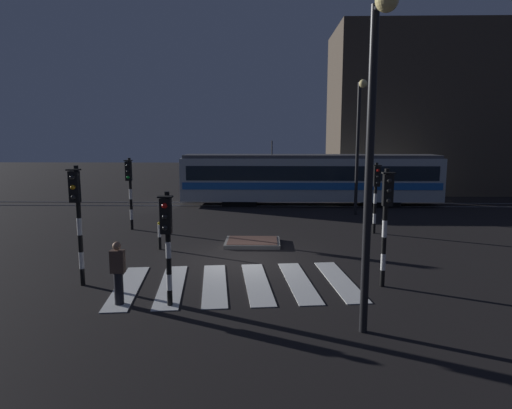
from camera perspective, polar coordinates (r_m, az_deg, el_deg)
ground_plane at (r=16.14m, az=-1.97°, el=-7.17°), size 120.00×120.00×0.00m
rail_near at (r=28.42m, az=-0.52°, el=-0.19°), size 80.00×0.12×0.03m
rail_far at (r=29.84m, az=-0.43°, el=0.24°), size 80.00×0.12×0.03m
crosswalk_zebra at (r=13.69m, az=-2.59°, el=-10.07°), size 7.51×4.72×0.02m
traffic_island at (r=18.44m, az=-0.45°, el=-4.85°), size 2.25×1.76×0.18m
traffic_light_corner_near_right at (r=13.35m, az=16.32°, el=-0.71°), size 0.36×0.42×3.50m
traffic_light_corner_far_right at (r=20.80m, az=15.12°, el=2.13°), size 0.36×0.42×3.24m
traffic_light_kerb_mid_left at (r=11.58m, az=-11.32°, el=-3.51°), size 0.36×0.42×3.03m
traffic_light_corner_far_left at (r=21.73m, az=-15.88°, el=2.68°), size 0.36×0.42×3.42m
traffic_light_corner_near_left at (r=13.92m, az=-21.93°, el=-0.39°), size 0.36×0.42×3.59m
street_lamp_near_kerb at (r=9.68m, az=14.79°, el=9.09°), size 0.44×1.21×7.13m
street_lamp_trackside_right at (r=25.41m, az=13.03°, el=9.06°), size 0.44×1.21×7.39m
tram at (r=29.04m, az=6.92°, el=3.39°), size 16.64×2.58×4.15m
pedestrian_waiting_at_kerb at (r=12.35m, az=-17.24°, el=-8.34°), size 0.36×0.24×1.71m
bollard_island_edge at (r=17.93m, az=-12.23°, el=-3.90°), size 0.12×0.12×1.11m
building_backdrop at (r=39.27m, az=21.19°, el=11.01°), size 15.34×8.00×12.76m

